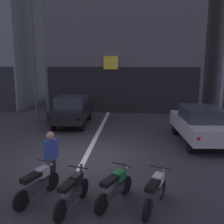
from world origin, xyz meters
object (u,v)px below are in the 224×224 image
at_px(car_black_crossing_near, 72,110).
at_px(motorcycle_white_row_right_mid, 155,191).
at_px(car_silver_parked_kerbside, 200,123).
at_px(motorcycle_black_row_left_mid, 73,191).
at_px(street_lamp, 33,46).
at_px(motorcycle_silver_row_leftmost, 38,183).
at_px(motorcycle_green_row_centre, 115,187).
at_px(person_by_motorcycles, 51,159).

relative_size(car_black_crossing_near, motorcycle_white_row_right_mid, 2.64).
bearing_deg(car_silver_parked_kerbside, motorcycle_black_row_left_mid, -128.09).
distance_m(car_silver_parked_kerbside, motorcycle_black_row_left_mid, 7.16).
distance_m(street_lamp, motorcycle_silver_row_leftmost, 9.81).
distance_m(car_black_crossing_near, street_lamp, 4.20).
height_order(car_black_crossing_near, street_lamp, street_lamp).
height_order(car_black_crossing_near, motorcycle_green_row_centre, car_black_crossing_near).
xyz_separation_m(street_lamp, person_by_motorcycles, (3.40, -7.66, -3.57)).
bearing_deg(street_lamp, car_silver_parked_kerbside, -19.49).
xyz_separation_m(car_silver_parked_kerbside, motorcycle_green_row_centre, (-3.38, -5.32, -0.43)).
bearing_deg(motorcycle_white_row_right_mid, motorcycle_silver_row_leftmost, 177.14).
bearing_deg(motorcycle_black_row_left_mid, street_lamp, 116.12).
distance_m(street_lamp, motorcycle_green_row_centre, 10.67).
relative_size(car_black_crossing_near, motorcycle_silver_row_leftmost, 2.63).
height_order(motorcycle_green_row_centre, person_by_motorcycles, person_by_motorcycles).
distance_m(street_lamp, person_by_motorcycles, 9.11).
xyz_separation_m(car_black_crossing_near, motorcycle_green_row_centre, (3.06, -8.04, -0.43)).
height_order(street_lamp, motorcycle_green_row_centre, street_lamp).
height_order(motorcycle_silver_row_leftmost, motorcycle_white_row_right_mid, same).
relative_size(motorcycle_black_row_left_mid, person_by_motorcycles, 0.98).
height_order(car_black_crossing_near, motorcycle_white_row_right_mid, car_black_crossing_near).
relative_size(street_lamp, person_by_motorcycles, 4.40).
xyz_separation_m(car_black_crossing_near, person_by_motorcycles, (1.17, -7.32, -0.03)).
xyz_separation_m(motorcycle_green_row_centre, motorcycle_white_row_right_mid, (1.02, -0.13, 0.00)).
relative_size(street_lamp, motorcycle_silver_row_leftmost, 4.66).
bearing_deg(motorcycle_black_row_left_mid, motorcycle_white_row_right_mid, 4.97).
bearing_deg(car_silver_parked_kerbside, person_by_motorcycles, -138.94).
distance_m(car_silver_parked_kerbside, motorcycle_green_row_centre, 6.32).
height_order(street_lamp, motorcycle_white_row_right_mid, street_lamp).
xyz_separation_m(street_lamp, motorcycle_white_row_right_mid, (6.30, -8.51, -3.97)).
xyz_separation_m(street_lamp, motorcycle_silver_row_leftmost, (3.24, -8.36, -3.97)).
relative_size(motorcycle_silver_row_leftmost, motorcycle_green_row_centre, 1.05).
relative_size(car_silver_parked_kerbside, motorcycle_black_row_left_mid, 2.59).
xyz_separation_m(car_silver_parked_kerbside, motorcycle_black_row_left_mid, (-4.41, -5.62, -0.43)).
distance_m(street_lamp, motorcycle_black_row_left_mid, 10.46).
bearing_deg(motorcycle_black_row_left_mid, person_by_motorcycles, 129.94).
bearing_deg(street_lamp, motorcycle_white_row_right_mid, -53.49).
relative_size(car_silver_parked_kerbside, motorcycle_silver_row_leftmost, 2.68).
relative_size(motorcycle_silver_row_leftmost, person_by_motorcycles, 0.95).
bearing_deg(motorcycle_white_row_right_mid, motorcycle_green_row_centre, 172.75).
distance_m(car_black_crossing_near, car_silver_parked_kerbside, 7.00).
xyz_separation_m(street_lamp, motorcycle_green_row_centre, (5.28, -8.38, -3.97)).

